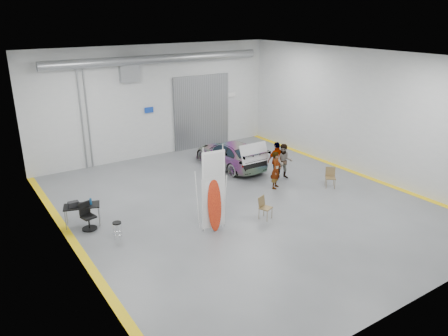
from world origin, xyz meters
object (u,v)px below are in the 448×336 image
person_a (276,170)px  work_table (80,206)px  shop_stool (118,230)px  sedan_car (230,154)px  surfboard_display (215,197)px  person_c (277,160)px  folding_chair_near (265,212)px  office_chair (88,218)px  person_b (284,161)px  folding_chair_far (330,181)px

person_a → work_table: person_a is taller
shop_stool → sedan_car: bearing=28.5°
surfboard_display → shop_stool: surfboard_display is taller
person_c → work_table: bearing=3.9°
surfboard_display → work_table: 5.07m
sedan_car → person_c: (0.94, -2.58, 0.23)m
folding_chair_near → office_chair: bearing=132.9°
work_table → office_chair: bearing=-70.2°
work_table → office_chair: size_ratio=1.39×
folding_chair_near → person_b: bearing=19.6°
office_chair → work_table: bearing=95.6°
sedan_car → folding_chair_far: sedan_car is taller
person_b → office_chair: (-9.46, -0.01, -0.40)m
surfboard_display → folding_chair_near: surfboard_display is taller
sedan_car → folding_chair_far: 5.37m
surfboard_display → folding_chair_far: size_ratio=3.53×
sedan_car → person_b: size_ratio=2.68×
sedan_car → person_a: 3.56m
person_c → shop_stool: (-8.57, -1.56, -0.58)m
folding_chair_near → office_chair: office_chair is taller
sedan_car → work_table: size_ratio=3.20×
person_a → folding_chair_near: 3.30m
sedan_car → person_a: bearing=89.7°
folding_chair_far → shop_stool: 9.84m
work_table → person_b: bearing=-2.4°
surfboard_display → person_c: bearing=35.0°
person_b → person_c: size_ratio=0.95×
folding_chair_far → office_chair: bearing=-152.2°
work_table → person_a: bearing=-7.7°
sedan_car → work_table: (-8.41, -2.41, 0.15)m
folding_chair_far → office_chair: (-10.44, 2.06, 0.17)m
sedan_car → person_a: person_a is taller
person_c → work_table: (-9.35, 0.17, -0.08)m
person_b → work_table: person_b is taller
shop_stool → person_b: bearing=8.5°
person_b → surfboard_display: surfboard_display is taller
person_a → folding_chair_near: size_ratio=1.93×
person_a → folding_chair_near: (-2.37, -2.22, -0.58)m
folding_chair_near → shop_stool: folding_chair_near is taller
person_b → surfboard_display: bearing=-118.0°
person_a → surfboard_display: surfboard_display is taller
person_b → surfboard_display: 6.22m
person_c → work_table: size_ratio=1.25×
surfboard_display → work_table: surfboard_display is taller
sedan_car → shop_stool: 8.69m
office_chair → sedan_car: bearing=4.7°
surfboard_display → folding_chair_far: surfboard_display is taller
folding_chair_far → office_chair: office_chair is taller
surfboard_display → office_chair: 4.75m
shop_stool → work_table: 1.96m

